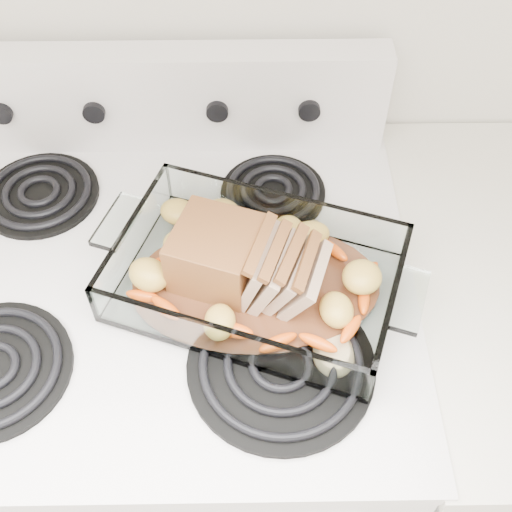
{
  "coord_description": "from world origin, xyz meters",
  "views": [
    {
      "loc": [
        0.15,
        1.08,
        1.69
      ],
      "look_at": [
        0.16,
        1.64,
        0.99
      ],
      "focal_mm": 45.0,
      "sensor_mm": 36.0,
      "label": 1
    }
  ],
  "objects_px": {
    "baking_dish": "(256,280)",
    "electric_range": "(178,407)",
    "counter_right": "(501,406)",
    "pork_roast": "(234,266)"
  },
  "relations": [
    {
      "from": "counter_right",
      "to": "baking_dish",
      "type": "height_order",
      "value": "baking_dish"
    },
    {
      "from": "counter_right",
      "to": "pork_roast",
      "type": "height_order",
      "value": "pork_roast"
    },
    {
      "from": "electric_range",
      "to": "pork_roast",
      "type": "distance_m",
      "value": 0.53
    },
    {
      "from": "electric_range",
      "to": "pork_roast",
      "type": "height_order",
      "value": "electric_range"
    },
    {
      "from": "baking_dish",
      "to": "pork_roast",
      "type": "xyz_separation_m",
      "value": [
        -0.03,
        -0.0,
        0.03
      ]
    },
    {
      "from": "baking_dish",
      "to": "pork_roast",
      "type": "height_order",
      "value": "pork_roast"
    },
    {
      "from": "counter_right",
      "to": "pork_roast",
      "type": "relative_size",
      "value": 4.42
    },
    {
      "from": "pork_roast",
      "to": "counter_right",
      "type": "bearing_deg",
      "value": -1.9
    },
    {
      "from": "baking_dish",
      "to": "electric_range",
      "type": "bearing_deg",
      "value": -173.13
    },
    {
      "from": "baking_dish",
      "to": "pork_roast",
      "type": "relative_size",
      "value": 1.82
    }
  ]
}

